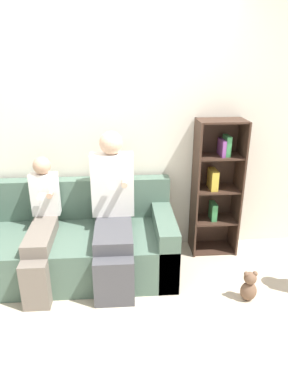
{
  "coord_description": "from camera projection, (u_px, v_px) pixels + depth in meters",
  "views": [
    {
      "loc": [
        0.24,
        -2.31,
        1.92
      ],
      "look_at": [
        0.45,
        0.56,
        0.76
      ],
      "focal_mm": 32.0,
      "sensor_mm": 36.0,
      "label": 1
    }
  ],
  "objects": [
    {
      "name": "ground_plane",
      "position": [
        95.0,
        304.0,
        2.84
      ],
      "size": [
        14.0,
        14.0,
        0.0
      ],
      "primitive_type": "plane",
      "color": "beige"
    },
    {
      "name": "back_wall",
      "position": [
        94.0,
        127.0,
        3.26
      ],
      "size": [
        10.0,
        0.06,
        2.55
      ],
      "color": "silver",
      "rests_on": "ground_plane"
    },
    {
      "name": "couch",
      "position": [
        66.0,
        245.0,
        3.19
      ],
      "size": [
        2.0,
        0.84,
        0.81
      ],
      "color": "#4C6656",
      "rests_on": "ground_plane"
    },
    {
      "name": "adult_seated",
      "position": [
        113.0,
        208.0,
        3.01
      ],
      "size": [
        0.39,
        0.81,
        1.3
      ],
      "color": "#47474C",
      "rests_on": "ground_plane"
    },
    {
      "name": "child_seated",
      "position": [
        41.0,
        227.0,
        2.96
      ],
      "size": [
        0.25,
        0.82,
        1.08
      ],
      "color": "#70665B",
      "rests_on": "ground_plane"
    },
    {
      "name": "bookshelf",
      "position": [
        216.0,
        186.0,
        3.41
      ],
      "size": [
        0.45,
        0.3,
        1.36
      ],
      "color": "#3D281E",
      "rests_on": "ground_plane"
    },
    {
      "name": "teddy_bear",
      "position": [
        249.0,
        287.0,
        2.84
      ],
      "size": [
        0.14,
        0.11,
        0.28
      ],
      "color": "brown",
      "rests_on": "ground_plane"
    }
  ]
}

